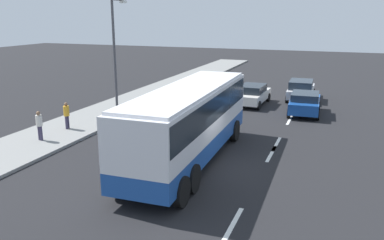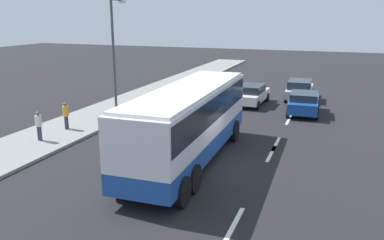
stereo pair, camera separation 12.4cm
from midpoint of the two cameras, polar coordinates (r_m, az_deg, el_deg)
ground_plane at (r=17.57m, az=3.16°, el=-6.68°), size 120.00×120.00×0.00m
sidewalk_curb at (r=22.22m, az=-21.21°, el=-2.83°), size 80.00×4.00×0.15m
lane_centreline at (r=19.95m, az=11.70°, el=-4.29°), size 42.26×0.16×0.01m
coach_bus at (r=17.45m, az=-0.17°, el=0.49°), size 10.72×2.87×3.41m
car_silver_hatch at (r=32.10m, az=15.44°, el=4.25°), size 4.51×2.06×1.55m
car_white_minivan at (r=29.57m, az=8.79°, el=3.68°), size 4.41×2.04×1.48m
car_blue_saloon at (r=27.44m, az=15.97°, el=2.41°), size 4.17×2.11×1.47m
pedestrian_near_curb at (r=23.53m, az=-17.38°, el=0.85°), size 0.32×0.32×1.52m
pedestrian_at_crossing at (r=21.81m, az=-20.87°, el=-0.51°), size 0.32×0.32×1.54m
street_lamp at (r=25.40m, az=-10.74°, el=9.82°), size 1.66×0.24×7.31m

